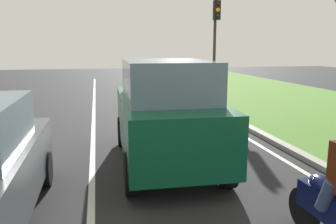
# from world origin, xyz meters

# --- Properties ---
(ground_plane) EXTENTS (60.00, 60.00, 0.00)m
(ground_plane) POSITION_xyz_m (0.00, 14.00, 0.00)
(ground_plane) COLOR #262628
(lane_line_center) EXTENTS (0.12, 32.00, 0.01)m
(lane_line_center) POSITION_xyz_m (-0.70, 14.00, 0.00)
(lane_line_center) COLOR silver
(lane_line_center) RESTS_ON ground
(lane_line_right_edge) EXTENTS (0.12, 32.00, 0.01)m
(lane_line_right_edge) POSITION_xyz_m (3.60, 14.00, 0.00)
(lane_line_right_edge) COLOR silver
(lane_line_right_edge) RESTS_ON ground
(grass_verge_right) EXTENTS (9.00, 48.00, 0.06)m
(grass_verge_right) POSITION_xyz_m (8.50, 14.00, 0.03)
(grass_verge_right) COLOR #548433
(grass_verge_right) RESTS_ON ground
(curb_right) EXTENTS (0.24, 48.00, 0.12)m
(curb_right) POSITION_xyz_m (4.10, 14.00, 0.06)
(curb_right) COLOR #9E9B93
(curb_right) RESTS_ON ground
(car_suv_ahead) EXTENTS (2.07, 4.55, 2.28)m
(car_suv_ahead) POSITION_xyz_m (0.90, 8.62, 1.17)
(car_suv_ahead) COLOR #0C472D
(car_suv_ahead) RESTS_ON ground
(traffic_light_near_right) EXTENTS (0.32, 0.50, 4.94)m
(traffic_light_near_right) POSITION_xyz_m (5.21, 17.61, 3.37)
(traffic_light_near_right) COLOR #2D2D2D
(traffic_light_near_right) RESTS_ON ground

